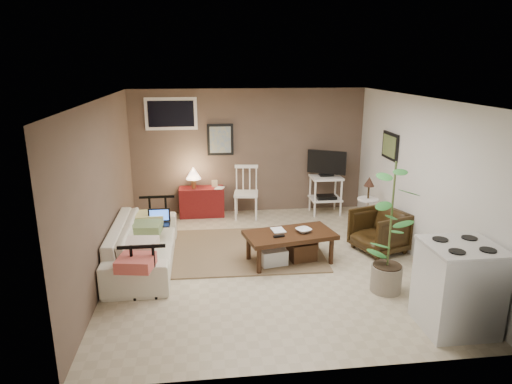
{
  "coord_description": "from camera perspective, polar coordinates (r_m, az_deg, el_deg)",
  "views": [
    {
      "loc": [
        -0.91,
        -6.16,
        2.87
      ],
      "look_at": [
        -0.12,
        0.35,
        1.0
      ],
      "focal_mm": 32.0,
      "sensor_mm": 36.0,
      "label": 1
    }
  ],
  "objects": [
    {
      "name": "spindle_chair",
      "position": [
        8.66,
        -1.24,
        -0.22
      ],
      "size": [
        0.5,
        0.5,
        0.99
      ],
      "color": "white",
      "rests_on": "floor"
    },
    {
      "name": "potted_plant",
      "position": [
        5.95,
        16.51,
        -3.78
      ],
      "size": [
        0.44,
        0.44,
        1.75
      ],
      "color": "gray",
      "rests_on": "floor"
    },
    {
      "name": "rug",
      "position": [
        7.28,
        -1.25,
        -7.2
      ],
      "size": [
        2.38,
        1.92,
        0.02
      ],
      "primitive_type": "cube",
      "rotation": [
        0.0,
        0.0,
        -0.02
      ],
      "color": "olive",
      "rests_on": "floor"
    },
    {
      "name": "art_back",
      "position": [
        8.76,
        -4.49,
        6.55
      ],
      "size": [
        0.5,
        0.03,
        0.6
      ],
      "primitive_type": "cube",
      "color": "black"
    },
    {
      "name": "sofa_pillows",
      "position": [
        6.56,
        -13.83,
        -5.47
      ],
      "size": [
        0.42,
        2.08,
        0.15
      ],
      "primitive_type": null,
      "color": "beige",
      "rests_on": "sofa"
    },
    {
      "name": "side_table",
      "position": [
        8.15,
        13.84,
        -0.69
      ],
      "size": [
        0.36,
        0.36,
        0.97
      ],
      "color": "white",
      "rests_on": "floor"
    },
    {
      "name": "laptop",
      "position": [
        7.13,
        -12.02,
        -3.4
      ],
      "size": [
        0.34,
        0.24,
        0.23
      ],
      "color": "black",
      "rests_on": "sofa"
    },
    {
      "name": "art_right",
      "position": [
        7.98,
        16.43,
        5.54
      ],
      "size": [
        0.03,
        0.6,
        0.45
      ],
      "primitive_type": "cube",
      "color": "black"
    },
    {
      "name": "window",
      "position": [
        8.7,
        -10.57,
        9.59
      ],
      "size": [
        0.96,
        0.03,
        0.6
      ],
      "primitive_type": "cube",
      "color": "white"
    },
    {
      "name": "coffee_table",
      "position": [
        6.78,
        4.15,
        -6.62
      ],
      "size": [
        1.4,
        0.91,
        0.49
      ],
      "color": "#3A1F10",
      "rests_on": "floor"
    },
    {
      "name": "red_console",
      "position": [
        8.82,
        -6.89,
        -0.87
      ],
      "size": [
        0.85,
        0.38,
        0.98
      ],
      "color": "maroon",
      "rests_on": "floor"
    },
    {
      "name": "tv_stand",
      "position": [
        8.92,
        8.75,
        1.4
      ],
      "size": [
        0.68,
        0.48,
        1.25
      ],
      "color": "white",
      "rests_on": "floor"
    },
    {
      "name": "armchair",
      "position": [
        7.38,
        15.17,
        -4.5
      ],
      "size": [
        0.86,
        0.89,
        0.73
      ],
      "primitive_type": "imported",
      "rotation": [
        0.0,
        0.0,
        -1.22
      ],
      "color": "black",
      "rests_on": "floor"
    },
    {
      "name": "book_table",
      "position": [
        6.71,
        2.06,
        -3.96
      ],
      "size": [
        0.18,
        0.04,
        0.25
      ],
      "primitive_type": "imported",
      "rotation": [
        0.0,
        0.0,
        0.14
      ],
      "color": "#3A1F10",
      "rests_on": "coffee_table"
    },
    {
      "name": "bowl",
      "position": [
        6.73,
        5.99,
        -4.12
      ],
      "size": [
        0.22,
        0.13,
        0.22
      ],
      "primitive_type": "imported",
      "rotation": [
        0.0,
        0.0,
        0.39
      ],
      "color": "#3A1F10",
      "rests_on": "coffee_table"
    },
    {
      "name": "stove",
      "position": [
        5.56,
        23.92,
        -10.78
      ],
      "size": [
        0.77,
        0.71,
        1.0
      ],
      "color": "silver",
      "rests_on": "floor"
    },
    {
      "name": "sofa_end_rails",
      "position": [
        6.85,
        -12.9,
        -5.92
      ],
      "size": [
        0.59,
        2.19,
        0.74
      ],
      "primitive_type": null,
      "color": "black",
      "rests_on": "floor"
    },
    {
      "name": "sofa",
      "position": [
        6.84,
        -13.98,
        -5.48
      ],
      "size": [
        0.64,
        2.19,
        0.86
      ],
      "primitive_type": "imported",
      "rotation": [
        0.0,
        0.0,
        1.57
      ],
      "color": "white",
      "rests_on": "floor"
    },
    {
      "name": "floor",
      "position": [
        6.85,
        1.37,
        -8.82
      ],
      "size": [
        5.0,
        5.0,
        0.0
      ],
      "primitive_type": "plane",
      "color": "#C1B293",
      "rests_on": "ground"
    },
    {
      "name": "book_console",
      "position": [
        8.65,
        -5.07,
        1.12
      ],
      "size": [
        0.15,
        0.07,
        0.21
      ],
      "primitive_type": "imported",
      "rotation": [
        0.0,
        0.0,
        -0.34
      ],
      "color": "#3A1F10",
      "rests_on": "red_console"
    }
  ]
}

